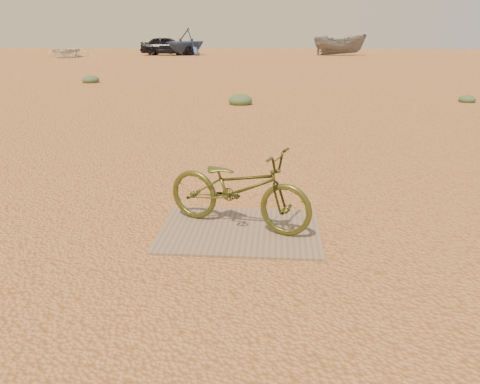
# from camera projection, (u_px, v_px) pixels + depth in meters

# --- Properties ---
(ground) EXTENTS (120.00, 120.00, 0.00)m
(ground) POSITION_uv_depth(u_px,v_px,m) (269.00, 252.00, 4.36)
(ground) COLOR tan
(ground) RESTS_ON ground
(plywood_board) EXTENTS (1.63, 1.22, 0.02)m
(plywood_board) POSITION_uv_depth(u_px,v_px,m) (240.00, 230.00, 4.81)
(plywood_board) COLOR #7A6A53
(plywood_board) RESTS_ON ground
(bicycle) EXTENTS (1.68, 1.08, 0.83)m
(bicycle) POSITION_uv_depth(u_px,v_px,m) (238.00, 188.00, 4.76)
(bicycle) COLOR #464B1D
(bicycle) RESTS_ON plywood_board
(car) EXTENTS (4.83, 1.96, 1.64)m
(car) POSITION_uv_depth(u_px,v_px,m) (167.00, 46.00, 42.88)
(car) COLOR black
(car) RESTS_ON ground
(boat_near_left) EXTENTS (4.81, 5.73, 1.02)m
(boat_near_left) POSITION_uv_depth(u_px,v_px,m) (66.00, 51.00, 39.43)
(boat_near_left) COLOR silver
(boat_near_left) RESTS_ON ground
(boat_far_left) EXTENTS (5.79, 5.95, 2.39)m
(boat_far_left) POSITION_uv_depth(u_px,v_px,m) (186.00, 42.00, 42.70)
(boat_far_left) COLOR #324B79
(boat_far_left) RESTS_ON ground
(boat_mid_right) EXTENTS (4.88, 2.15, 1.84)m
(boat_mid_right) POSITION_uv_depth(u_px,v_px,m) (340.00, 45.00, 42.46)
(boat_mid_right) COLOR slate
(boat_mid_right) RESTS_ON ground
(kale_a) EXTENTS (0.68, 0.68, 0.37)m
(kale_a) POSITION_uv_depth(u_px,v_px,m) (240.00, 104.00, 13.38)
(kale_a) COLOR #4B6B46
(kale_a) RESTS_ON ground
(kale_b) EXTENTS (0.49, 0.49, 0.27)m
(kale_b) POSITION_uv_depth(u_px,v_px,m) (467.00, 102.00, 13.81)
(kale_b) COLOR #4B6B46
(kale_b) RESTS_ON ground
(kale_c) EXTENTS (0.70, 0.70, 0.38)m
(kale_c) POSITION_uv_depth(u_px,v_px,m) (91.00, 83.00, 19.24)
(kale_c) COLOR #4B6B46
(kale_c) RESTS_ON ground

